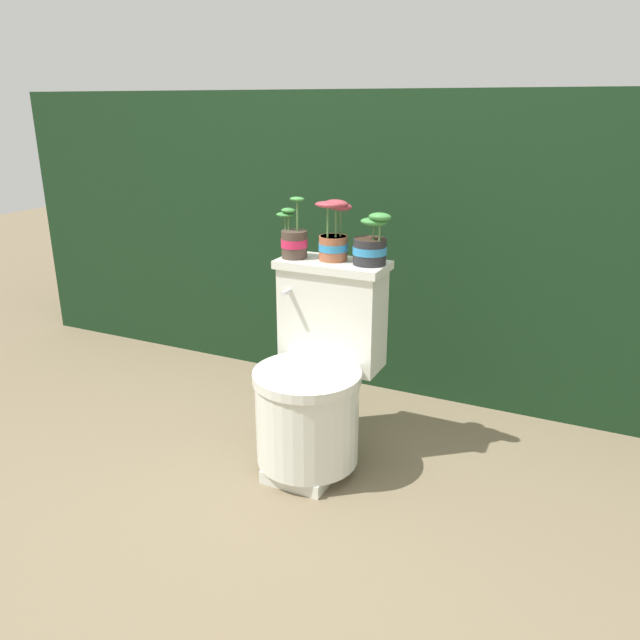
# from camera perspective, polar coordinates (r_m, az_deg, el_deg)

# --- Properties ---
(ground_plane) EXTENTS (12.00, 12.00, 0.00)m
(ground_plane) POSITION_cam_1_polar(r_m,az_deg,el_deg) (2.42, -0.34, -13.69)
(ground_plane) COLOR #75664C
(hedge_backdrop) EXTENTS (4.27, 0.81, 1.37)m
(hedge_backdrop) POSITION_cam_1_polar(r_m,az_deg,el_deg) (3.22, 9.00, 7.75)
(hedge_backdrop) COLOR black
(hedge_backdrop) RESTS_ON ground
(toilet) EXTENTS (0.41, 0.52, 0.76)m
(toilet) POSITION_cam_1_polar(r_m,az_deg,el_deg) (2.33, -0.37, -5.71)
(toilet) COLOR silver
(toilet) RESTS_ON ground
(potted_plant_left) EXTENTS (0.13, 0.10, 0.23)m
(potted_plant_left) POSITION_cam_1_polar(r_m,az_deg,el_deg) (2.35, -2.41, 7.34)
(potted_plant_left) COLOR #47382D
(potted_plant_left) RESTS_ON toilet
(potted_plant_midleft) EXTENTS (0.12, 0.13, 0.23)m
(potted_plant_midleft) POSITION_cam_1_polar(r_m,az_deg,el_deg) (2.30, 1.25, 7.62)
(potted_plant_midleft) COLOR #9E5638
(potted_plant_midleft) RESTS_ON toilet
(potted_plant_middle) EXTENTS (0.15, 0.12, 0.19)m
(potted_plant_middle) POSITION_cam_1_polar(r_m,az_deg,el_deg) (2.25, 4.65, 6.76)
(potted_plant_middle) COLOR #262628
(potted_plant_middle) RESTS_ON toilet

